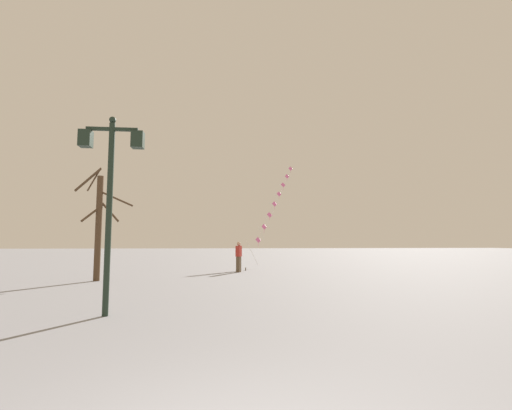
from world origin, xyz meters
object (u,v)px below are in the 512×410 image
object	(u,v)px
kite_train	(274,205)
kite_flyer	(239,256)
twin_lantern_lamp_post	(110,175)
bare_tree	(99,223)

from	to	relation	value
kite_train	kite_flyer	size ratio (longest dim) A/B	5.86
kite_flyer	kite_train	bearing A→B (deg)	0.08
twin_lantern_lamp_post	kite_flyer	size ratio (longest dim) A/B	2.76
kite_train	bare_tree	size ratio (longest dim) A/B	1.99
twin_lantern_lamp_post	kite_flyer	xyz separation A→B (m)	(3.71, 12.26, -2.37)
bare_tree	kite_train	bearing A→B (deg)	48.30
kite_train	bare_tree	distance (m)	14.32
kite_train	kite_flyer	xyz separation A→B (m)	(-2.99, -6.42, -3.57)
kite_flyer	bare_tree	world-z (taller)	bare_tree
kite_train	kite_flyer	distance (m)	7.93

